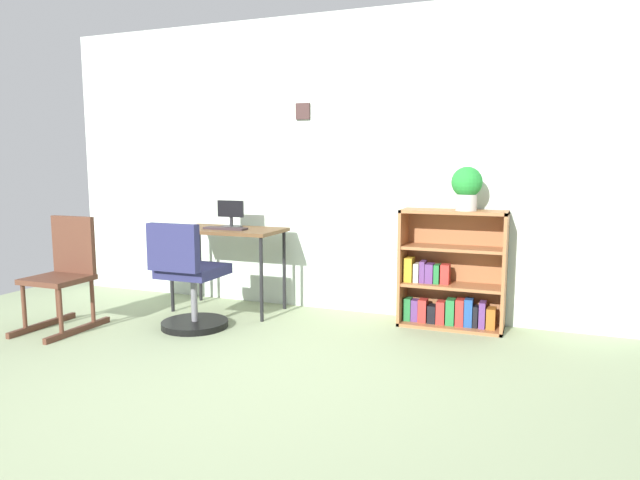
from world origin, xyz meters
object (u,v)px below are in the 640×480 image
(office_chair, at_px, (189,284))
(potted_plant_on_shelf, at_px, (467,186))
(bookshelf_low, at_px, (450,276))
(monitor, at_px, (231,215))
(desk, at_px, (228,236))
(keyboard, at_px, (225,228))
(rocking_chair, at_px, (65,272))

(office_chair, bearing_deg, potted_plant_on_shelf, 21.88)
(bookshelf_low, bearing_deg, monitor, -175.63)
(desk, xyz_separation_m, keyboard, (0.03, -0.08, 0.08))
(monitor, bearing_deg, office_chair, -87.84)
(keyboard, xyz_separation_m, office_chair, (-0.01, -0.54, -0.37))
(office_chair, height_order, rocking_chair, rocking_chair)
(rocking_chair, distance_m, potted_plant_on_shelf, 3.16)
(monitor, height_order, keyboard, monitor)
(monitor, bearing_deg, keyboard, -77.56)
(rocking_chair, distance_m, bookshelf_low, 3.01)
(desk, relative_size, potted_plant_on_shelf, 2.85)
(office_chair, xyz_separation_m, bookshelf_low, (1.86, 0.84, 0.04))
(desk, bearing_deg, rocking_chair, -134.09)
(rocking_chair, relative_size, potted_plant_on_shelf, 2.62)
(bookshelf_low, xyz_separation_m, potted_plant_on_shelf, (0.11, -0.05, 0.71))
(monitor, xyz_separation_m, rocking_chair, (-0.90, -1.01, -0.39))
(keyboard, xyz_separation_m, bookshelf_low, (1.85, 0.30, -0.33))
(monitor, xyz_separation_m, potted_plant_on_shelf, (1.99, 0.09, 0.28))
(monitor, relative_size, rocking_chair, 0.29)
(bookshelf_low, bearing_deg, office_chair, -155.63)
(rocking_chair, xyz_separation_m, bookshelf_low, (2.78, 1.15, -0.04))
(desk, height_order, potted_plant_on_shelf, potted_plant_on_shelf)
(rocking_chair, bearing_deg, keyboard, 42.55)
(bookshelf_low, relative_size, potted_plant_on_shelf, 2.78)
(keyboard, relative_size, potted_plant_on_shelf, 1.14)
(office_chair, xyz_separation_m, potted_plant_on_shelf, (1.96, 0.79, 0.75))
(desk, distance_m, bookshelf_low, 1.91)
(potted_plant_on_shelf, bearing_deg, monitor, -177.35)
(rocking_chair, height_order, bookshelf_low, bookshelf_low)
(keyboard, bearing_deg, monitor, 102.44)
(monitor, distance_m, rocking_chair, 1.40)
(desk, bearing_deg, potted_plant_on_shelf, 4.77)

